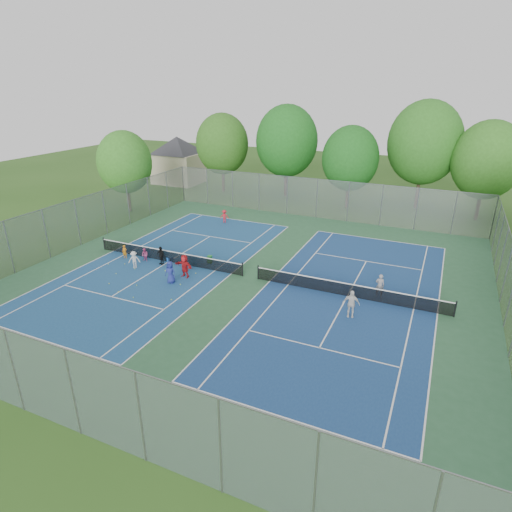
{
  "coord_description": "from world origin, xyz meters",
  "views": [
    {
      "loc": [
        11.75,
        -25.06,
        13.01
      ],
      "look_at": [
        0.0,
        1.0,
        1.3
      ],
      "focal_mm": 30.0,
      "sensor_mm": 36.0,
      "label": 1
    }
  ],
  "objects_px": {
    "net_left": "(168,256)",
    "net_right": "(348,290)",
    "ball_crate": "(170,259)",
    "instructor": "(380,285)",
    "ball_hopper": "(210,259)"
  },
  "relations": [
    {
      "from": "net_left",
      "to": "ball_crate",
      "type": "xyz_separation_m",
      "value": [
        -0.0,
        0.19,
        -0.29
      ]
    },
    {
      "from": "net_right",
      "to": "instructor",
      "type": "bearing_deg",
      "value": 25.37
    },
    {
      "from": "net_left",
      "to": "ball_hopper",
      "type": "distance_m",
      "value": 3.24
    },
    {
      "from": "net_right",
      "to": "ball_crate",
      "type": "distance_m",
      "value": 14.01
    },
    {
      "from": "net_right",
      "to": "ball_crate",
      "type": "bearing_deg",
      "value": 179.22
    },
    {
      "from": "net_left",
      "to": "net_right",
      "type": "relative_size",
      "value": 1.0
    },
    {
      "from": "instructor",
      "to": "ball_crate",
      "type": "bearing_deg",
      "value": -2.48
    },
    {
      "from": "net_right",
      "to": "ball_hopper",
      "type": "relative_size",
      "value": 20.87
    },
    {
      "from": "instructor",
      "to": "net_right",
      "type": "bearing_deg",
      "value": 20.41
    },
    {
      "from": "net_right",
      "to": "instructor",
      "type": "relative_size",
      "value": 8.2
    },
    {
      "from": "ball_crate",
      "to": "net_left",
      "type": "bearing_deg",
      "value": -89.62
    },
    {
      "from": "ball_crate",
      "to": "net_right",
      "type": "bearing_deg",
      "value": -0.78
    },
    {
      "from": "net_right",
      "to": "instructor",
      "type": "distance_m",
      "value": 2.07
    },
    {
      "from": "ball_hopper",
      "to": "ball_crate",
      "type": "bearing_deg",
      "value": -163.44
    },
    {
      "from": "net_right",
      "to": "net_left",
      "type": "bearing_deg",
      "value": 180.0
    }
  ]
}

